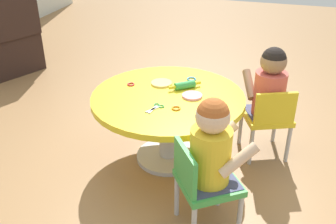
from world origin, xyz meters
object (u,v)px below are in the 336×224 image
at_px(seated_child_right, 270,84).
at_px(craft_scissors, 156,107).
at_px(craft_table, 168,109).
at_px(child_chair_right, 268,117).
at_px(seated_child_left, 212,145).
at_px(child_chair_left, 203,183).
at_px(rolling_pin, 185,85).

distance_m(seated_child_right, craft_scissors, 0.79).
distance_m(craft_table, craft_scissors, 0.21).
height_order(child_chair_right, seated_child_right, seated_child_right).
xyz_separation_m(seated_child_left, craft_scissors, (0.37, 0.41, -0.04)).
distance_m(child_chair_left, seated_child_left, 0.23).
bearing_deg(child_chair_right, seated_child_right, 22.89).
distance_m(seated_child_left, rolling_pin, 0.76).
relative_size(child_chair_left, seated_child_left, 1.05).
bearing_deg(seated_child_left, child_chair_right, -17.38).
height_order(seated_child_right, rolling_pin, seated_child_right).
relative_size(craft_table, child_chair_left, 1.87).
bearing_deg(child_chair_left, child_chair_right, -19.01).
bearing_deg(craft_table, rolling_pin, -30.49).
distance_m(craft_table, child_chair_right, 0.69).
height_order(child_chair_left, rolling_pin, rolling_pin).
distance_m(craft_table, seated_child_right, 0.69).
bearing_deg(seated_child_left, rolling_pin, 24.65).
relative_size(child_chair_right, rolling_pin, 2.78).
height_order(seated_child_left, craft_scissors, seated_child_left).
bearing_deg(rolling_pin, child_chair_left, -158.29).
bearing_deg(rolling_pin, seated_child_left, -155.35).
distance_m(seated_child_right, rolling_pin, 0.56).
bearing_deg(seated_child_right, craft_scissors, 125.08).
relative_size(child_chair_left, child_chair_right, 1.00).
bearing_deg(seated_child_right, child_chair_right, -157.11).
height_order(child_chair_left, seated_child_right, seated_child_right).
relative_size(child_chair_left, rolling_pin, 2.78).
height_order(craft_table, craft_scissors, craft_scissors).
distance_m(child_chair_right, seated_child_right, 0.23).
bearing_deg(seated_child_right, seated_child_left, 164.35).
bearing_deg(child_chair_right, craft_table, 109.97).
height_order(child_chair_right, rolling_pin, rolling_pin).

